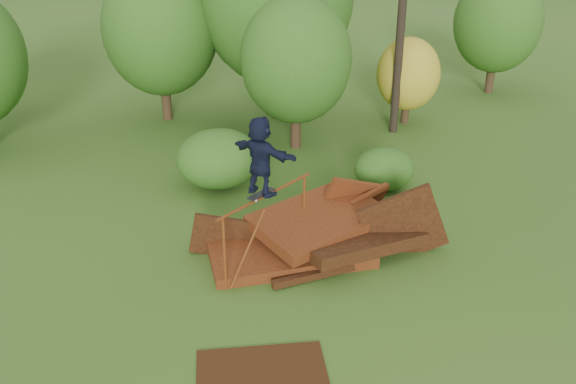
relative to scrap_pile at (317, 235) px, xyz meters
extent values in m
plane|color=#2D5116|center=(0.11, -2.02, -0.40)|extent=(240.00, 240.00, 0.00)
cube|color=#431A0C|center=(-0.68, 0.00, -0.22)|extent=(3.67, 2.26, 0.61)
cube|color=black|center=(0.82, -0.30, 0.02)|extent=(3.29, 2.56, 0.57)
cube|color=#431A0C|center=(0.12, 0.20, 0.30)|extent=(3.51, 2.97, 0.62)
cube|color=black|center=(1.92, -0.50, 0.25)|extent=(2.22, 0.50, 2.17)
cube|color=#431A0C|center=(1.12, 1.00, 0.15)|extent=(2.02, 0.68, 1.89)
cube|color=black|center=(-1.88, 0.40, -0.05)|extent=(2.11, 0.41, 1.36)
cube|color=black|center=(-0.38, -1.20, -0.28)|extent=(1.96, 0.51, 0.16)
cube|color=#431A0C|center=(1.52, 0.70, 0.55)|extent=(1.17, 0.63, 0.30)
cylinder|color=brown|center=(-2.30, -1.11, 0.46)|extent=(0.06, 0.06, 1.72)
cylinder|color=brown|center=(-0.18, 0.50, 0.46)|extent=(0.06, 0.06, 1.72)
cylinder|color=brown|center=(-1.24, -0.31, 1.32)|extent=(2.40, 1.84, 0.06)
cube|color=black|center=(-1.37, -0.41, 1.41)|extent=(0.70, 0.59, 0.02)
cylinder|color=beige|center=(-1.53, -0.63, 1.37)|extent=(0.06, 0.06, 0.05)
cylinder|color=beige|center=(-1.62, -0.50, 1.37)|extent=(0.06, 0.06, 0.05)
cylinder|color=beige|center=(-1.11, -0.31, 1.37)|extent=(0.06, 0.06, 0.05)
cylinder|color=beige|center=(-1.21, -0.19, 1.37)|extent=(0.06, 0.06, 0.05)
imported|color=black|center=(-1.37, -0.41, 2.28)|extent=(1.41, 1.54, 1.71)
cube|color=#361D0B|center=(-2.08, -3.94, -0.39)|extent=(2.46, 1.89, 0.03)
cylinder|color=black|center=(-2.78, 10.34, 0.48)|extent=(0.35, 0.35, 1.76)
ellipsoid|color=#1D4C14|center=(-2.78, 10.34, 2.86)|extent=(4.00, 4.00, 4.60)
cylinder|color=black|center=(1.11, 6.53, 0.39)|extent=(0.34, 0.34, 1.59)
ellipsoid|color=#1D4C14|center=(1.11, 6.53, 2.49)|extent=(3.47, 3.47, 3.99)
cylinder|color=black|center=(1.17, 9.64, 0.77)|extent=(0.40, 0.40, 2.33)
cylinder|color=black|center=(5.53, 7.96, 0.08)|extent=(0.28, 0.28, 0.96)
ellipsoid|color=#A58C19|center=(5.53, 7.96, 1.39)|extent=(2.23, 2.23, 2.56)
cylinder|color=black|center=(10.39, 10.68, 0.38)|extent=(0.33, 0.33, 1.57)
ellipsoid|color=#1D4C14|center=(10.39, 10.68, 2.47)|extent=(3.46, 3.46, 3.98)
ellipsoid|color=#1D4C14|center=(-1.72, 4.14, 0.42)|extent=(2.38, 2.19, 1.65)
ellipsoid|color=#1D4C14|center=(2.75, 2.87, 0.20)|extent=(1.69, 1.55, 1.20)
camera|label=1|loc=(-3.64, -12.50, 7.32)|focal=40.00mm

